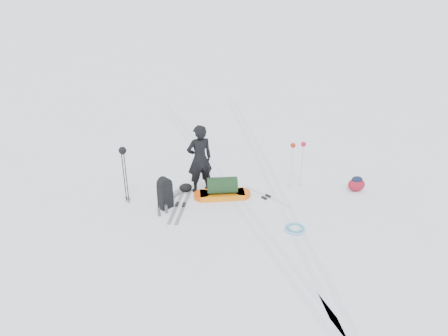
{
  "coord_description": "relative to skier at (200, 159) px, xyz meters",
  "views": [
    {
      "loc": [
        -2.98,
        -9.2,
        5.73
      ],
      "look_at": [
        -0.34,
        0.3,
        0.95
      ],
      "focal_mm": 35.0,
      "sensor_mm": 36.0,
      "label": 1
    }
  ],
  "objects": [
    {
      "name": "small_daypack",
      "position": [
        4.08,
        -1.1,
        -0.75
      ],
      "size": [
        0.6,
        0.56,
        0.41
      ],
      "rotation": [
        0.0,
        0.0,
        -0.56
      ],
      "color": "maroon",
      "rests_on": "ground"
    },
    {
      "name": "ski_poles_silver",
      "position": [
        2.54,
        -0.54,
        0.18
      ],
      "size": [
        0.43,
        0.14,
        1.35
      ],
      "rotation": [
        0.0,
        0.0,
        0.16
      ],
      "color": "silver",
      "rests_on": "ground"
    },
    {
      "name": "rope_coil",
      "position": [
        1.71,
        -2.42,
        -0.92
      ],
      "size": [
        0.56,
        0.56,
        0.06
      ],
      "rotation": [
        0.0,
        0.0,
        -0.16
      ],
      "color": "#63B3F1",
      "rests_on": "ground"
    },
    {
      "name": "ground",
      "position": [
        0.81,
        -0.99,
        -0.95
      ],
      "size": [
        200.0,
        200.0,
        0.0
      ],
      "primitive_type": "plane",
      "color": "white",
      "rests_on": "ground"
    },
    {
      "name": "pulk_sled",
      "position": [
        0.48,
        -0.5,
        -0.73
      ],
      "size": [
        1.55,
        0.69,
        0.58
      ],
      "rotation": [
        0.0,
        0.0,
        -0.18
      ],
      "color": "orange",
      "rests_on": "ground"
    },
    {
      "name": "skier",
      "position": [
        0.0,
        0.0,
        0.0
      ],
      "size": [
        0.74,
        0.53,
        1.9
      ],
      "primitive_type": "imported",
      "rotation": [
        0.0,
        0.0,
        3.25
      ],
      "color": "black",
      "rests_on": "ground"
    },
    {
      "name": "touring_skis_grey",
      "position": [
        -0.67,
        -0.64,
        -0.93
      ],
      "size": [
        0.94,
        1.76,
        0.07
      ],
      "rotation": [
        0.0,
        0.0,
        1.17
      ],
      "color": "gray",
      "rests_on": "ground"
    },
    {
      "name": "ski_poles_black",
      "position": [
        -1.94,
        -0.09,
        0.32
      ],
      "size": [
        0.19,
        0.2,
        1.55
      ],
      "rotation": [
        0.0,
        0.0,
        -0.04
      ],
      "color": "black",
      "rests_on": "ground"
    },
    {
      "name": "snow_hill_backdrop",
      "position": [
        63.5,
        83.03,
        -69.97
      ],
      "size": [
        359.5,
        192.0,
        162.45
      ],
      "color": "silver",
      "rests_on": "ground"
    },
    {
      "name": "stuff_sack",
      "position": [
        -0.39,
        0.09,
        -0.84
      ],
      "size": [
        0.37,
        0.29,
        0.22
      ],
      "rotation": [
        0.0,
        0.0,
        0.06
      ],
      "color": "black",
      "rests_on": "ground"
    },
    {
      "name": "touring_skis_white",
      "position": [
        1.58,
        -0.86,
        -0.94
      ],
      "size": [
        0.98,
        1.51,
        0.06
      ],
      "rotation": [
        0.0,
        0.0,
        -1.07
      ],
      "color": "white",
      "rests_on": "ground"
    },
    {
      "name": "expedition_rucksack",
      "position": [
        -1.0,
        -0.56,
        -0.56
      ],
      "size": [
        0.69,
        0.86,
        0.84
      ],
      "rotation": [
        0.0,
        0.0,
        0.48
      ],
      "color": "black",
      "rests_on": "ground"
    },
    {
      "name": "thermos_pair",
      "position": [
        -1.16,
        -0.94,
        -0.82
      ],
      "size": [
        0.28,
        0.17,
        0.27
      ],
      "rotation": [
        0.0,
        0.0,
        -0.36
      ],
      "color": "#505157",
      "rests_on": "ground"
    },
    {
      "name": "ski_tracks",
      "position": [
        1.42,
        -0.12,
        -0.94
      ],
      "size": [
        3.38,
        17.97,
        0.01
      ],
      "color": "silver",
      "rests_on": "ground"
    }
  ]
}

